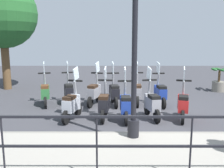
# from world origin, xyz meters

# --- Properties ---
(ground_plane) EXTENTS (28.00, 28.00, 0.00)m
(ground_plane) POSITION_xyz_m (0.00, 0.00, 0.00)
(ground_plane) COLOR #38383D
(promenade_walkway) EXTENTS (2.20, 20.00, 0.15)m
(promenade_walkway) POSITION_xyz_m (-3.15, 0.00, 0.07)
(promenade_walkway) COLOR gray
(promenade_walkway) RESTS_ON ground_plane
(fence_railing) EXTENTS (0.04, 16.03, 1.07)m
(fence_railing) POSITION_xyz_m (-4.20, 0.00, 0.90)
(fence_railing) COLOR black
(fence_railing) RESTS_ON promenade_walkway
(lamp_post_near) EXTENTS (0.26, 0.90, 4.35)m
(lamp_post_near) POSITION_xyz_m (-2.40, 0.01, 2.08)
(lamp_post_near) COLOR black
(lamp_post_near) RESTS_ON promenade_walkway
(tree_large) EXTENTS (3.13, 3.13, 5.04)m
(tree_large) POSITION_xyz_m (3.79, 5.47, 3.45)
(tree_large) COLOR brown
(tree_large) RESTS_ON ground_plane
(potted_palm) EXTENTS (1.06, 0.66, 1.05)m
(potted_palm) POSITION_xyz_m (3.28, -4.32, 0.45)
(potted_palm) COLOR slate
(potted_palm) RESTS_ON ground_plane
(scooter_near_0) EXTENTS (1.21, 0.52, 1.54)m
(scooter_near_0) POSITION_xyz_m (-0.75, -1.58, 0.48)
(scooter_near_0) COLOR black
(scooter_near_0) RESTS_ON ground_plane
(scooter_near_1) EXTENTS (1.22, 0.49, 1.54)m
(scooter_near_1) POSITION_xyz_m (-0.66, -0.69, 0.48)
(scooter_near_1) COLOR black
(scooter_near_1) RESTS_ON ground_plane
(scooter_near_2) EXTENTS (1.23, 0.44, 1.54)m
(scooter_near_2) POSITION_xyz_m (-0.84, 0.11, 0.48)
(scooter_near_2) COLOR black
(scooter_near_2) RESTS_ON ground_plane
(scooter_near_3) EXTENTS (1.23, 0.44, 1.54)m
(scooter_near_3) POSITION_xyz_m (-0.70, 0.72, 0.48)
(scooter_near_3) COLOR black
(scooter_near_3) RESTS_ON ground_plane
(scooter_near_4) EXTENTS (1.20, 0.53, 1.54)m
(scooter_near_4) POSITION_xyz_m (-0.77, 1.67, 0.48)
(scooter_near_4) COLOR black
(scooter_near_4) RESTS_ON ground_plane
(scooter_far_0) EXTENTS (1.23, 0.44, 1.54)m
(scooter_far_0) POSITION_xyz_m (0.80, -1.20, 0.48)
(scooter_far_0) COLOR black
(scooter_far_0) RESTS_ON ground_plane
(scooter_far_1) EXTENTS (1.23, 0.44, 1.54)m
(scooter_far_1) POSITION_xyz_m (0.98, -0.41, 0.48)
(scooter_far_1) COLOR black
(scooter_far_1) RESTS_ON ground_plane
(scooter_far_2) EXTENTS (1.23, 0.46, 1.54)m
(scooter_far_2) POSITION_xyz_m (0.86, 0.42, 0.48)
(scooter_far_2) COLOR black
(scooter_far_2) RESTS_ON ground_plane
(scooter_far_3) EXTENTS (1.20, 0.55, 1.54)m
(scooter_far_3) POSITION_xyz_m (0.90, 1.13, 0.48)
(scooter_far_3) COLOR black
(scooter_far_3) RESTS_ON ground_plane
(scooter_far_4) EXTENTS (1.21, 0.52, 1.54)m
(scooter_far_4) POSITION_xyz_m (1.03, 2.07, 0.48)
(scooter_far_4) COLOR black
(scooter_far_4) RESTS_ON ground_plane
(scooter_far_5) EXTENTS (1.21, 0.52, 1.54)m
(scooter_far_5) POSITION_xyz_m (0.85, 2.88, 0.48)
(scooter_far_5) COLOR black
(scooter_far_5) RESTS_ON ground_plane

